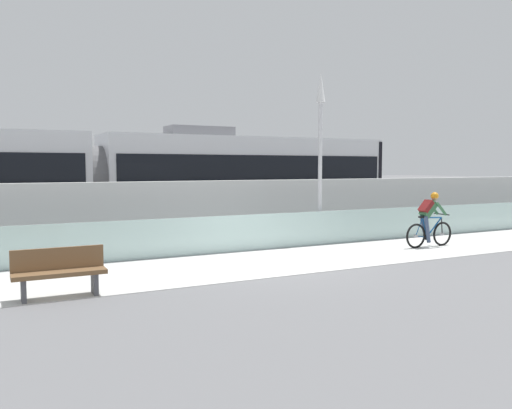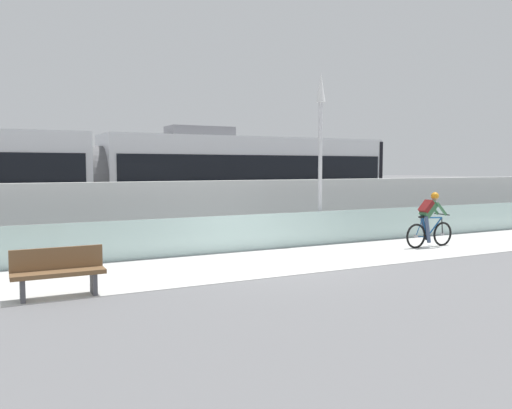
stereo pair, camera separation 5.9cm
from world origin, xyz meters
The scene contains 10 objects.
ground_plane centered at (0.00, 0.00, 0.00)m, with size 200.00×200.00×0.00m, color slate.
bike_path_deck centered at (0.00, 0.00, 0.01)m, with size 32.00×3.20×0.01m, color silver.
glass_parapet centered at (0.00, 1.85, 0.51)m, with size 32.00×0.05×1.01m, color silver.
concrete_barrier_wall centered at (0.00, 3.65, 0.96)m, with size 32.00×0.36×1.92m, color silver.
tram_rail_near centered at (0.00, 6.13, 0.00)m, with size 32.00×0.08×0.01m, color #595654.
tram_rail_far centered at (0.00, 7.57, 0.00)m, with size 32.00×0.08×0.01m, color #595654.
tram centered at (-2.97, 6.85, 1.89)m, with size 22.56×2.54×3.81m.
cyclist_on_bike centered at (5.32, 0.00, 0.80)m, with size 1.77×0.58×1.61m.
lamp_post_antenna centered at (2.93, 2.15, 3.29)m, with size 0.28×0.28×5.20m.
bench centered at (-5.01, -1.29, 0.48)m, with size 1.60×0.45×0.89m.
Camera 1 is at (-6.07, -11.08, 2.35)m, focal length 36.41 mm.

